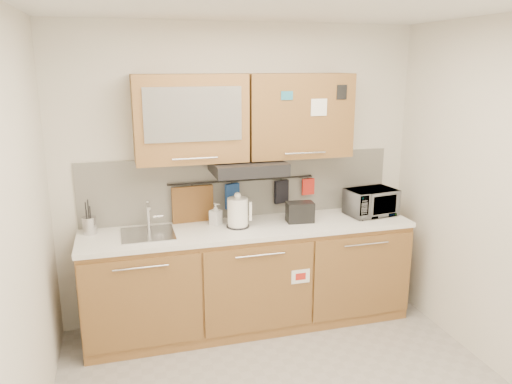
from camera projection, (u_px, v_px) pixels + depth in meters
wall_back at (241, 175)px, 4.43m from camera, size 3.20×0.00×3.20m
wall_left at (14, 252)px, 2.62m from camera, size 0.00×3.00×3.00m
base_cabinet at (250, 282)px, 4.37m from camera, size 2.80×0.64×0.88m
countertop at (250, 228)px, 4.24m from camera, size 2.82×0.62×0.04m
backsplash at (241, 186)px, 4.45m from camera, size 2.80×0.02×0.56m
upper_cabinets at (245, 117)px, 4.13m from camera, size 1.82×0.37×0.70m
range_hood at (248, 167)px, 4.17m from camera, size 0.60×0.46×0.10m
sink at (148, 234)px, 4.03m from camera, size 0.42×0.40×0.26m
utensil_rail at (242, 180)px, 4.39m from camera, size 1.30×0.02×0.02m
utensil_crock at (89, 225)px, 4.03m from camera, size 0.14×0.14×0.28m
kettle at (238, 213)px, 4.19m from camera, size 0.22×0.21×0.30m
toaster at (300, 212)px, 4.33m from camera, size 0.24×0.16×0.18m
microwave at (371, 202)px, 4.52m from camera, size 0.47×0.35×0.24m
soap_bottle at (216, 214)px, 4.26m from camera, size 0.12×0.12×0.19m
cutting_board at (193, 211)px, 4.33m from camera, size 0.36×0.05×0.44m
oven_mitt at (232, 196)px, 4.39m from camera, size 0.14×0.08×0.22m
dark_pouch at (281, 192)px, 4.51m from camera, size 0.14×0.07×0.21m
pot_holder at (308, 187)px, 4.57m from camera, size 0.12×0.03×0.15m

